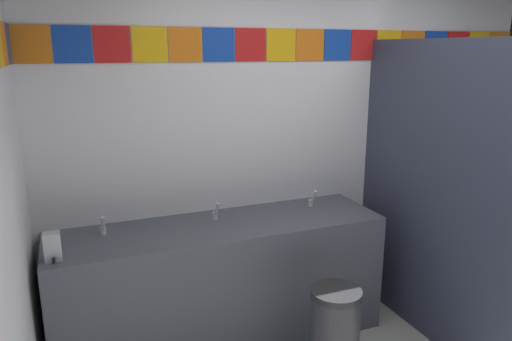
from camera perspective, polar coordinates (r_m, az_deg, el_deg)
name	(u,v)px	position (r m, az deg, el deg)	size (l,w,h in m)	color
wall_back	(305,138)	(3.65, 5.79, 3.88)	(3.86, 0.09, 2.59)	silver
vanity_counter	(221,281)	(3.34, -4.13, -12.94)	(2.19, 0.60, 0.84)	#4C515B
faucet_left	(103,227)	(3.12, -17.73, -6.47)	(0.04, 0.10, 0.14)	silver
faucet_center	(216,213)	(3.24, -4.77, -5.02)	(0.04, 0.10, 0.14)	silver
faucet_right	(312,200)	(3.51, 6.67, -3.53)	(0.04, 0.10, 0.14)	silver
soap_dispenser	(52,247)	(2.85, -23.05, -8.35)	(0.09, 0.09, 0.16)	#B7BABF
stall_divider	(484,205)	(3.32, 25.48, -3.71)	(0.92, 1.54, 2.02)	#33384C
toilet	(447,261)	(4.21, 21.80, -9.91)	(0.39, 0.49, 0.74)	white
trash_bin	(334,336)	(3.04, 9.29, -18.88)	(0.30, 0.30, 0.61)	#333338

